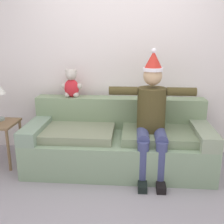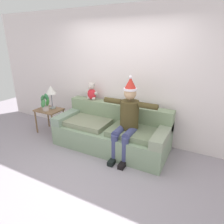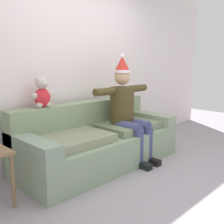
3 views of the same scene
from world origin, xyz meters
The scene contains 5 objects.
ground_plane centered at (0.00, 0.00, 0.00)m, with size 10.00×10.00×0.00m, color #9A909B.
back_wall centered at (0.00, 1.55, 1.35)m, with size 7.00×0.10×2.70m, color silver.
couch centered at (0.00, 1.00, 0.32)m, with size 2.26×0.94×0.83m.
person_seated centered at (0.40, 0.84, 0.75)m, with size 1.02×0.77×1.50m.
teddy_bear centered at (-0.65, 1.30, 1.00)m, with size 0.29×0.17×0.38m.
Camera 1 is at (0.16, -2.15, 1.62)m, focal length 42.27 mm.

